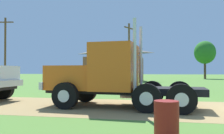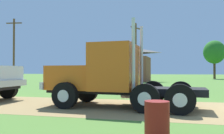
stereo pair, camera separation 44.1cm
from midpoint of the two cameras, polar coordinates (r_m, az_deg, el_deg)
The scene contains 7 objects.
truck_foreground_white at distance 10.31m, azimuth 0.33°, elevation -2.45°, with size 6.97×3.01×3.65m.
steel_barrel at distance 5.36m, azimuth 13.36°, elevation -12.99°, with size 0.55×0.55×0.91m, color maroon.
shed_building at distance 36.18m, azimuth 2.74°, elevation 0.79°, with size 9.06×6.33×5.55m.
utility_pole_near at distance 34.67m, azimuth -22.63°, elevation 4.19°, with size 2.20×0.46×8.78m.
utility_pole_far at distance 30.46m, azimuth 6.26°, elevation 3.89°, with size 1.06×2.05×7.80m.
tree_left at distance 39.76m, azimuth 2.98°, elevation 2.98°, with size 4.13×4.13×6.60m.
tree_mid at distance 50.43m, azimuth 24.07°, elevation 3.33°, with size 4.19×4.19×7.62m.
Camera 2 is at (-3.14, -9.89, 1.58)m, focal length 37.23 mm.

